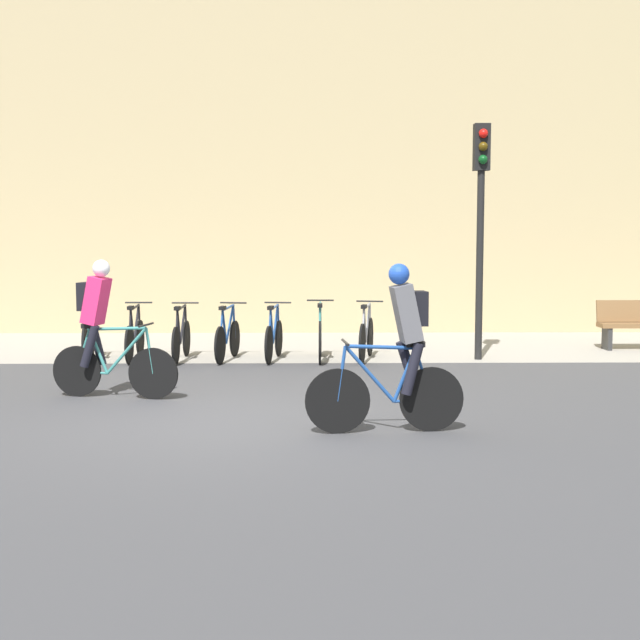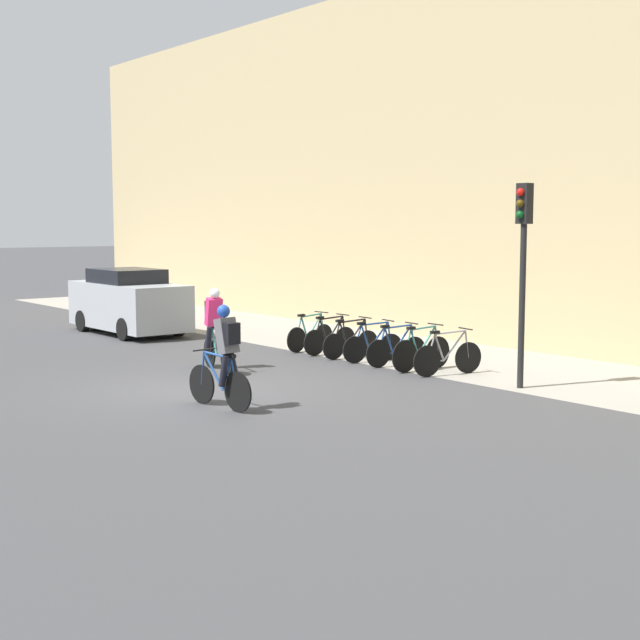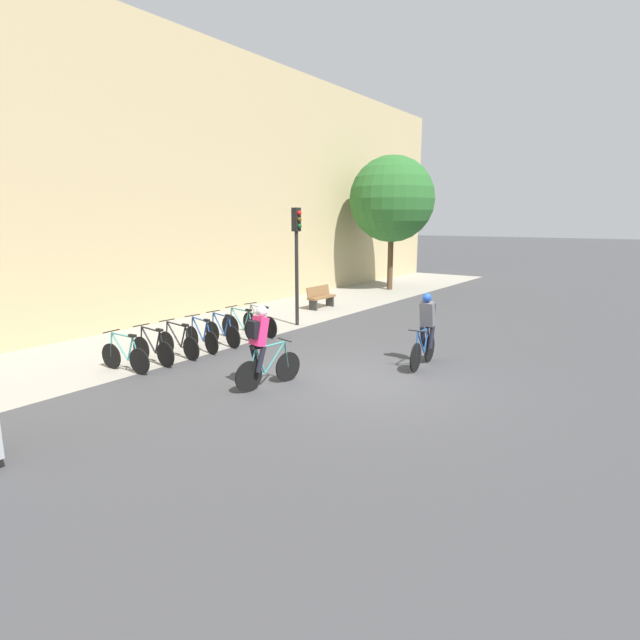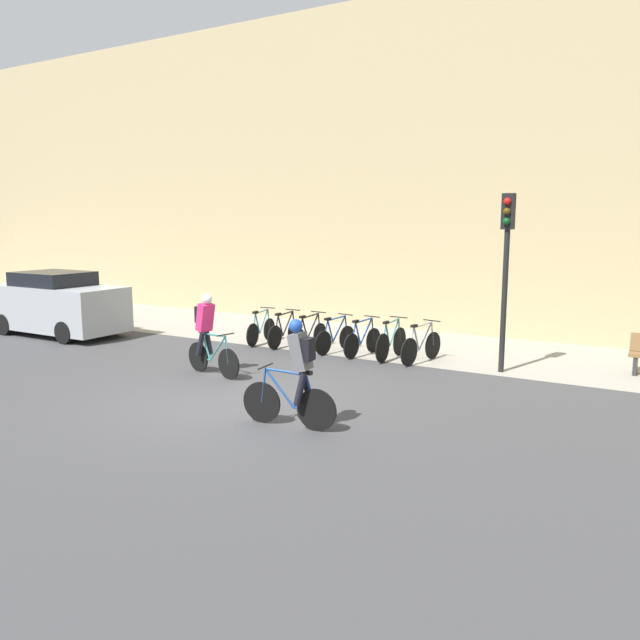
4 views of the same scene
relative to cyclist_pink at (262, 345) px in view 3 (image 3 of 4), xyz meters
name	(u,v)px [view 3 (image 3 of 4)]	position (x,y,z in m)	size (l,w,h in m)	color
ground	(366,379)	(1.78, -1.49, -0.95)	(200.00, 200.00, 0.00)	#3D3D3F
kerb_strip	(172,338)	(1.78, 5.26, -0.94)	(44.00, 4.50, 0.01)	gray
building_facade	(110,173)	(1.78, 7.81, 3.99)	(44.00, 0.60, 9.87)	tan
cyclist_pink	(262,345)	(0.00, 0.00, 0.00)	(1.67, 0.56, 1.77)	black
cyclist_grey	(426,327)	(3.61, -2.07, 0.00)	(1.69, 0.47, 1.78)	black
parked_bike_0	(125,356)	(-1.01, 3.40, -0.56)	(0.46, 1.57, 0.95)	black
parked_bike_1	(153,349)	(-0.23, 3.40, -0.56)	(0.46, 1.59, 0.95)	black
parked_bike_2	(178,343)	(0.54, 3.39, -0.56)	(0.46, 1.64, 0.94)	black
parked_bike_3	(201,337)	(1.31, 3.39, -0.56)	(0.46, 1.58, 0.94)	black
parked_bike_4	(222,332)	(2.08, 3.39, -0.56)	(0.46, 1.59, 0.95)	black
parked_bike_5	(242,327)	(2.85, 3.40, -0.54)	(0.46, 1.67, 0.98)	black
parked_bike_6	(259,323)	(3.62, 3.39, -0.55)	(0.49, 1.68, 0.96)	black
traffic_light_pole	(297,245)	(5.50, 3.39, 1.74)	(0.26, 0.30, 3.89)	black
bench	(321,297)	(8.66, 4.69, -0.48)	(1.45, 0.44, 0.89)	brown
street_tree_0	(392,199)	(15.20, 5.03, 3.56)	(4.22, 4.22, 6.62)	#4C3823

